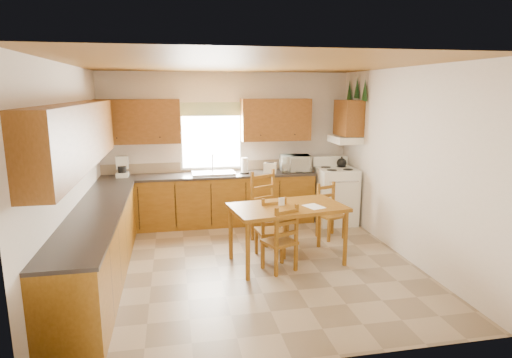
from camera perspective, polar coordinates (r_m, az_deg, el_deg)
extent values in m
plane|color=gray|center=(6.07, -0.87, -11.32)|extent=(4.50, 4.50, 0.00)
plane|color=brown|center=(5.59, -0.95, 15.04)|extent=(4.50, 4.50, 0.00)
plane|color=silver|center=(5.74, -23.62, 0.42)|extent=(4.50, 4.50, 0.00)
plane|color=silver|center=(6.46, 19.16, 1.93)|extent=(4.50, 4.50, 0.00)
plane|color=silver|center=(7.88, -3.79, 4.22)|extent=(4.50, 4.50, 0.00)
plane|color=silver|center=(3.54, 5.53, -5.17)|extent=(4.50, 4.50, 0.00)
cube|color=brown|center=(7.72, -6.18, -2.86)|extent=(3.75, 0.60, 0.88)
cube|color=brown|center=(5.77, -20.26, -8.64)|extent=(0.60, 3.60, 0.88)
cube|color=#332C29|center=(7.62, -6.26, 0.49)|extent=(3.75, 0.63, 0.04)
cube|color=#332C29|center=(5.63, -20.59, -4.24)|extent=(0.63, 3.60, 0.04)
cube|color=#978163|center=(7.88, -6.46, 1.67)|extent=(3.75, 0.01, 0.18)
cube|color=brown|center=(7.62, -15.40, 7.39)|extent=(1.41, 0.33, 0.75)
cube|color=brown|center=(7.82, 2.65, 7.90)|extent=(1.25, 0.33, 0.75)
cube|color=brown|center=(5.49, -22.70, 5.37)|extent=(0.33, 3.60, 0.75)
cube|color=brown|center=(7.79, 12.25, 7.96)|extent=(0.33, 0.62, 0.62)
cube|color=white|center=(7.80, 11.79, 5.19)|extent=(0.44, 0.62, 0.12)
cube|color=white|center=(7.79, -5.98, 5.58)|extent=(1.13, 0.02, 1.18)
cube|color=white|center=(7.79, -5.98, 5.58)|extent=(1.05, 0.01, 1.10)
cube|color=#4A763B|center=(7.73, -6.04, 9.25)|extent=(1.19, 0.01, 0.24)
cube|color=silver|center=(7.62, -5.70, 0.80)|extent=(0.75, 0.45, 0.04)
cone|color=#183E19|center=(7.54, 14.30, 11.41)|extent=(0.22, 0.22, 0.36)
cone|color=#183E19|center=(7.83, 13.31, 11.75)|extent=(0.22, 0.22, 0.36)
cone|color=#183E19|center=(8.12, 12.36, 11.49)|extent=(0.22, 0.22, 0.36)
cube|color=white|center=(7.89, 10.57, -2.27)|extent=(0.69, 0.71, 0.99)
cube|color=white|center=(7.66, -17.43, 1.56)|extent=(0.23, 0.27, 0.35)
cylinder|color=white|center=(7.62, -1.54, 1.79)|extent=(0.14, 0.14, 0.28)
cube|color=white|center=(7.68, 1.90, 1.48)|extent=(0.26, 0.21, 0.18)
imported|color=white|center=(7.86, 5.24, 2.10)|extent=(0.52, 0.40, 0.30)
cube|color=brown|center=(6.02, 4.16, -7.35)|extent=(1.65, 1.10, 0.82)
cube|color=brown|center=(5.75, 3.13, -7.77)|extent=(0.50, 0.49, 0.92)
cube|color=brown|center=(6.19, 1.90, -6.36)|extent=(0.42, 0.40, 0.91)
cube|color=brown|center=(6.79, 1.85, -3.82)|extent=(0.61, 0.60, 1.12)
cube|color=brown|center=(7.08, 9.99, -4.29)|extent=(0.47, 0.46, 0.89)
cube|color=white|center=(5.90, 7.72, -3.65)|extent=(0.30, 0.34, 0.00)
cube|color=white|center=(5.89, 3.43, -3.04)|extent=(0.08, 0.03, 0.11)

